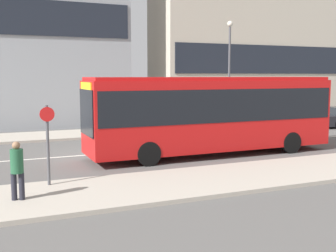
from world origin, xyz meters
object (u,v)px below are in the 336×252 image
Objects in this scene: parked_car_0 at (277,121)px; street_lamp at (229,63)px; city_bus at (212,110)px; pedestrian_near_stop at (17,167)px; bus_stop_sign at (48,138)px.

street_lamp is (-2.39, 1.94, 3.67)m from parked_car_0.
city_bus is 9.41m from street_lamp.
pedestrian_near_stop is (-16.14, -9.71, 0.43)m from parked_car_0.
parked_car_0 is at bearing 29.11° from bus_stop_sign.
bus_stop_sign is (-7.40, -3.01, -0.38)m from city_bus.
parked_car_0 is at bearing -39.17° from street_lamp.
parked_car_0 is at bearing 29.90° from city_bus.
parked_car_0 is 4.79m from street_lamp.
parked_car_0 is at bearing -134.09° from pedestrian_near_stop.
city_bus reaches higher than pedestrian_near_stop.
street_lamp is (12.77, 10.38, 2.69)m from bus_stop_sign.
pedestrian_near_stop is at bearing -139.71° from street_lamp.
street_lamp is at bearing 39.12° from bus_stop_sign.
parked_car_0 is 18.84m from pedestrian_near_stop.
parked_car_0 is 1.84× the size of bus_stop_sign.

